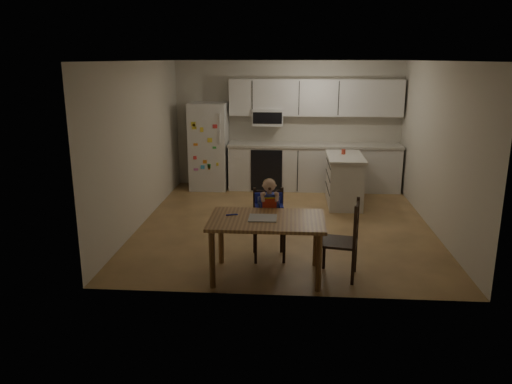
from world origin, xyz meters
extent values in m
cube|color=brown|center=(0.00, 0.00, -0.01)|extent=(4.50, 5.00, 0.01)
cube|color=beige|center=(0.00, 2.50, 1.25)|extent=(4.50, 0.02, 2.50)
cube|color=beige|center=(-2.25, 0.00, 1.25)|extent=(0.02, 5.00, 2.50)
cube|color=beige|center=(2.25, 0.00, 1.25)|extent=(0.02, 5.00, 2.50)
cube|color=white|center=(0.00, 0.00, 2.50)|extent=(4.50, 5.00, 0.01)
cube|color=silver|center=(-1.55, 2.15, 0.85)|extent=(0.72, 0.70, 1.70)
cube|color=silver|center=(0.53, 2.20, 0.43)|extent=(3.34, 0.60, 0.86)
cube|color=beige|center=(0.53, 2.19, 0.89)|extent=(3.37, 0.62, 0.05)
cube|color=black|center=(-0.39, 1.89, 0.43)|extent=(0.60, 0.02, 0.80)
cube|color=silver|center=(0.53, 2.33, 1.80)|extent=(3.34, 0.34, 0.70)
cube|color=silver|center=(-0.39, 2.30, 1.42)|extent=(0.60, 0.38, 0.33)
cube|color=silver|center=(1.03, 1.17, 0.42)|extent=(0.57, 1.14, 0.83)
cube|color=beige|center=(1.03, 1.17, 0.86)|extent=(0.63, 1.19, 0.05)
cylinder|color=#B43B28|center=(1.01, 1.31, 0.93)|extent=(0.07, 0.07, 0.09)
cube|color=brown|center=(-0.18, -2.00, 0.70)|extent=(1.35, 0.87, 0.04)
cylinder|color=brown|center=(-0.78, -2.36, 0.34)|extent=(0.07, 0.07, 0.68)
cylinder|color=brown|center=(-0.78, -1.64, 0.34)|extent=(0.07, 0.07, 0.68)
cylinder|color=brown|center=(0.41, -2.36, 0.34)|extent=(0.07, 0.07, 0.68)
cylinder|color=brown|center=(0.41, -1.64, 0.34)|extent=(0.07, 0.07, 0.68)
cube|color=#B8B7BD|center=(-0.23, -2.00, 0.73)|extent=(0.33, 0.28, 0.01)
cylinder|color=#2631B7|center=(-0.62, -1.91, 0.73)|extent=(0.12, 0.06, 0.02)
cube|color=black|center=(-0.18, -1.43, 0.41)|extent=(0.44, 0.44, 0.03)
cube|color=black|center=(-0.34, -1.63, 0.20)|extent=(0.04, 0.04, 0.40)
cube|color=black|center=(-0.39, -1.27, 0.20)|extent=(0.04, 0.04, 0.40)
cube|color=black|center=(0.02, -1.59, 0.20)|extent=(0.04, 0.04, 0.40)
cube|color=black|center=(-0.03, -1.23, 0.20)|extent=(0.04, 0.04, 0.40)
cube|color=black|center=(-0.21, -1.25, 0.67)|extent=(0.40, 0.08, 0.48)
cube|color=#2631B7|center=(-0.18, -1.43, 0.48)|extent=(0.40, 0.36, 0.10)
cube|color=#2631B7|center=(-0.20, -1.30, 0.69)|extent=(0.37, 0.10, 0.32)
cube|color=#5180D2|center=(-0.18, -1.45, 0.53)|extent=(0.31, 0.27, 0.02)
cube|color=#2B389C|center=(-0.19, -1.42, 0.75)|extent=(0.22, 0.16, 0.25)
cube|color=red|center=(-0.18, -1.48, 0.74)|extent=(0.18, 0.03, 0.19)
sphere|color=beige|center=(-0.18, -1.43, 0.98)|extent=(0.18, 0.18, 0.16)
ellipsoid|color=olive|center=(-0.18, -1.43, 1.00)|extent=(0.18, 0.17, 0.13)
cube|color=black|center=(0.67, -1.95, 0.43)|extent=(0.49, 0.49, 0.03)
cube|color=black|center=(0.51, -1.73, 0.21)|extent=(0.04, 0.04, 0.42)
cube|color=black|center=(0.89, -1.80, 0.21)|extent=(0.04, 0.04, 0.42)
cube|color=black|center=(0.44, -2.10, 0.21)|extent=(0.04, 0.04, 0.42)
cube|color=black|center=(0.82, -2.17, 0.21)|extent=(0.04, 0.04, 0.42)
cube|color=black|center=(0.85, -1.99, 0.70)|extent=(0.11, 0.42, 0.50)
camera|label=1|loc=(0.09, -7.54, 2.54)|focal=35.00mm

